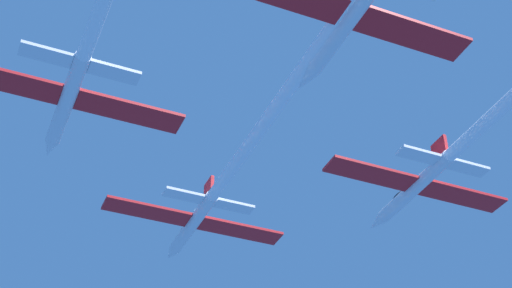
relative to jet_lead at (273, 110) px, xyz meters
The scene contains 1 object.
jet_lead is the anchor object (origin of this frame).
Camera 1 is at (-23.86, -75.45, -44.84)m, focal length 55.75 mm.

